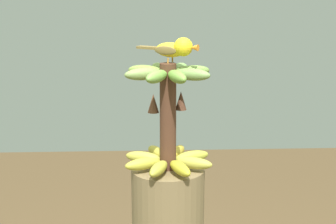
{
  "coord_description": "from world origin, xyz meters",
  "views": [
    {
      "loc": [
        0.07,
        1.62,
        1.79
      ],
      "look_at": [
        0.0,
        0.0,
        1.4
      ],
      "focal_mm": 56.64,
      "sensor_mm": 36.0,
      "label": 1
    }
  ],
  "objects": [
    {
      "name": "banana_bunch",
      "position": [
        0.0,
        -0.0,
        1.39
      ],
      "size": [
        0.29,
        0.29,
        0.34
      ],
      "color": "#4C2D1E",
      "rests_on": "banana_tree"
    },
    {
      "name": "perched_bird",
      "position": [
        -0.02,
        -0.01,
        1.6
      ],
      "size": [
        0.19,
        0.13,
        0.08
      ],
      "color": "#C68933",
      "rests_on": "banana_bunch"
    }
  ]
}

